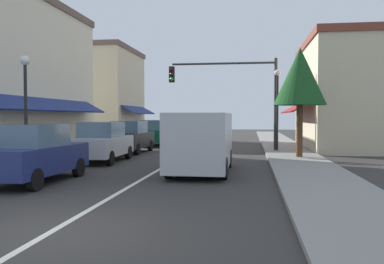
{
  "coord_description": "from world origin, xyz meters",
  "views": [
    {
      "loc": [
        3.41,
        -6.49,
        2.0
      ],
      "look_at": [
        0.43,
        14.23,
        1.21
      ],
      "focal_mm": 38.07,
      "sensor_mm": 36.0,
      "label": 1
    }
  ],
  "objects_px": {
    "parked_car_third_left": "(130,137)",
    "street_lamp_right_mid": "(277,96)",
    "van_in_lane": "(202,140)",
    "street_lamp_left_near": "(25,92)",
    "parked_car_second_left": "(102,142)",
    "parked_car_nearest_left": "(34,154)",
    "traffic_signal_mast_arm": "(235,87)",
    "parked_car_far_left": "(154,133)",
    "tree_right_near": "(300,77)"
  },
  "relations": [
    {
      "from": "parked_car_second_left",
      "to": "parked_car_third_left",
      "type": "relative_size",
      "value": 1.01
    },
    {
      "from": "parked_car_nearest_left",
      "to": "parked_car_third_left",
      "type": "distance_m",
      "value": 10.36
    },
    {
      "from": "parked_car_third_left",
      "to": "tree_right_near",
      "type": "height_order",
      "value": "tree_right_near"
    },
    {
      "from": "van_in_lane",
      "to": "parked_car_third_left",
      "type": "bearing_deg",
      "value": 123.26
    },
    {
      "from": "parked_car_third_left",
      "to": "tree_right_near",
      "type": "xyz_separation_m",
      "value": [
        8.89,
        -2.26,
        2.97
      ]
    },
    {
      "from": "parked_car_second_left",
      "to": "parked_car_far_left",
      "type": "relative_size",
      "value": 1.0
    },
    {
      "from": "parked_car_third_left",
      "to": "street_lamp_right_mid",
      "type": "distance_m",
      "value": 8.49
    },
    {
      "from": "parked_car_nearest_left",
      "to": "parked_car_third_left",
      "type": "xyz_separation_m",
      "value": [
        -0.13,
        10.36,
        0.0
      ]
    },
    {
      "from": "parked_car_nearest_left",
      "to": "parked_car_far_left",
      "type": "height_order",
      "value": "same"
    },
    {
      "from": "street_lamp_left_near",
      "to": "street_lamp_right_mid",
      "type": "distance_m",
      "value": 13.22
    },
    {
      "from": "parked_car_third_left",
      "to": "street_lamp_right_mid",
      "type": "height_order",
      "value": "street_lamp_right_mid"
    },
    {
      "from": "parked_car_third_left",
      "to": "parked_car_nearest_left",
      "type": "bearing_deg",
      "value": -88.69
    },
    {
      "from": "parked_car_nearest_left",
      "to": "street_lamp_right_mid",
      "type": "distance_m",
      "value": 14.25
    },
    {
      "from": "van_in_lane",
      "to": "parked_car_nearest_left",
      "type": "bearing_deg",
      "value": -148.02
    },
    {
      "from": "parked_car_nearest_left",
      "to": "van_in_lane",
      "type": "xyz_separation_m",
      "value": [
        4.75,
        3.01,
        0.27
      ]
    },
    {
      "from": "tree_right_near",
      "to": "street_lamp_right_mid",
      "type": "bearing_deg",
      "value": 102.77
    },
    {
      "from": "parked_car_far_left",
      "to": "street_lamp_right_mid",
      "type": "height_order",
      "value": "street_lamp_right_mid"
    },
    {
      "from": "traffic_signal_mast_arm",
      "to": "street_lamp_left_near",
      "type": "relative_size",
      "value": 1.43
    },
    {
      "from": "parked_car_second_left",
      "to": "tree_right_near",
      "type": "distance_m",
      "value": 9.54
    },
    {
      "from": "street_lamp_right_mid",
      "to": "tree_right_near",
      "type": "height_order",
      "value": "tree_right_near"
    },
    {
      "from": "tree_right_near",
      "to": "parked_car_nearest_left",
      "type": "bearing_deg",
      "value": -137.23
    },
    {
      "from": "traffic_signal_mast_arm",
      "to": "street_lamp_right_mid",
      "type": "height_order",
      "value": "traffic_signal_mast_arm"
    },
    {
      "from": "parked_car_far_left",
      "to": "tree_right_near",
      "type": "bearing_deg",
      "value": -40.26
    },
    {
      "from": "parked_car_second_left",
      "to": "street_lamp_left_near",
      "type": "relative_size",
      "value": 0.97
    },
    {
      "from": "parked_car_nearest_left",
      "to": "parked_car_third_left",
      "type": "height_order",
      "value": "same"
    },
    {
      "from": "traffic_signal_mast_arm",
      "to": "street_lamp_left_near",
      "type": "distance_m",
      "value": 11.71
    },
    {
      "from": "parked_car_third_left",
      "to": "parked_car_far_left",
      "type": "height_order",
      "value": "same"
    },
    {
      "from": "parked_car_nearest_left",
      "to": "parked_car_far_left",
      "type": "distance_m",
      "value": 15.87
    },
    {
      "from": "parked_car_third_left",
      "to": "van_in_lane",
      "type": "xyz_separation_m",
      "value": [
        4.88,
        -7.35,
        0.27
      ]
    },
    {
      "from": "street_lamp_left_near",
      "to": "street_lamp_right_mid",
      "type": "bearing_deg",
      "value": 41.93
    },
    {
      "from": "parked_car_second_left",
      "to": "traffic_signal_mast_arm",
      "type": "height_order",
      "value": "traffic_signal_mast_arm"
    },
    {
      "from": "tree_right_near",
      "to": "street_lamp_left_near",
      "type": "bearing_deg",
      "value": -153.39
    },
    {
      "from": "street_lamp_left_near",
      "to": "tree_right_near",
      "type": "xyz_separation_m",
      "value": [
        10.63,
        5.32,
        0.91
      ]
    },
    {
      "from": "parked_car_third_left",
      "to": "van_in_lane",
      "type": "relative_size",
      "value": 0.79
    },
    {
      "from": "parked_car_nearest_left",
      "to": "parked_car_third_left",
      "type": "relative_size",
      "value": 1.0
    },
    {
      "from": "parked_car_far_left",
      "to": "tree_right_near",
      "type": "xyz_separation_m",
      "value": [
        8.82,
        -7.77,
        2.97
      ]
    },
    {
      "from": "street_lamp_right_mid",
      "to": "parked_car_far_left",
      "type": "bearing_deg",
      "value": 152.05
    },
    {
      "from": "tree_right_near",
      "to": "van_in_lane",
      "type": "bearing_deg",
      "value": -128.17
    },
    {
      "from": "parked_car_far_left",
      "to": "van_in_lane",
      "type": "xyz_separation_m",
      "value": [
        4.82,
        -12.86,
        0.27
      ]
    },
    {
      "from": "traffic_signal_mast_arm",
      "to": "tree_right_near",
      "type": "bearing_deg",
      "value": -49.35
    },
    {
      "from": "parked_car_far_left",
      "to": "traffic_signal_mast_arm",
      "type": "xyz_separation_m",
      "value": [
        5.7,
        -4.13,
        2.81
      ]
    },
    {
      "from": "parked_car_third_left",
      "to": "parked_car_second_left",
      "type": "bearing_deg",
      "value": -87.66
    },
    {
      "from": "parked_car_third_left",
      "to": "street_lamp_right_mid",
      "type": "relative_size",
      "value": 0.89
    },
    {
      "from": "parked_car_second_left",
      "to": "parked_car_nearest_left",
      "type": "bearing_deg",
      "value": -91.49
    },
    {
      "from": "van_in_lane",
      "to": "traffic_signal_mast_arm",
      "type": "relative_size",
      "value": 0.85
    },
    {
      "from": "traffic_signal_mast_arm",
      "to": "street_lamp_right_mid",
      "type": "bearing_deg",
      "value": -3.17
    },
    {
      "from": "parked_car_nearest_left",
      "to": "parked_car_far_left",
      "type": "relative_size",
      "value": 1.0
    },
    {
      "from": "parked_car_third_left",
      "to": "traffic_signal_mast_arm",
      "type": "distance_m",
      "value": 6.56
    },
    {
      "from": "van_in_lane",
      "to": "street_lamp_left_near",
      "type": "distance_m",
      "value": 6.87
    },
    {
      "from": "traffic_signal_mast_arm",
      "to": "street_lamp_right_mid",
      "type": "distance_m",
      "value": 2.4
    }
  ]
}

